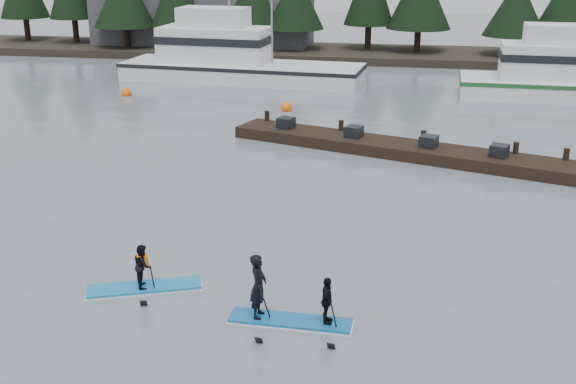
% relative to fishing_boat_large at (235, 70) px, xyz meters
% --- Properties ---
extents(ground, '(160.00, 160.00, 0.00)m').
position_rel_fishing_boat_large_xyz_m(ground, '(8.01, -30.82, -0.69)').
color(ground, slate).
rests_on(ground, ground).
extents(far_shore, '(70.00, 8.00, 0.60)m').
position_rel_fishing_boat_large_xyz_m(far_shore, '(8.01, 11.18, -0.39)').
color(far_shore, '#2D281E').
rests_on(far_shore, ground).
extents(treeline, '(60.00, 4.00, 8.00)m').
position_rel_fishing_boat_large_xyz_m(treeline, '(8.01, 11.18, -0.69)').
color(treeline, black).
rests_on(treeline, ground).
extents(waterfront_building, '(18.00, 6.00, 5.00)m').
position_rel_fishing_boat_large_xyz_m(waterfront_building, '(-5.99, 13.18, 1.81)').
color(waterfront_building, '#4C4C51').
rests_on(waterfront_building, ground).
extents(fishing_boat_large, '(16.29, 5.75, 9.21)m').
position_rel_fishing_boat_large_xyz_m(fishing_boat_large, '(0.00, 0.00, 0.00)').
color(fishing_boat_large, white).
rests_on(fishing_boat_large, ground).
extents(floating_dock, '(15.27, 6.85, 0.51)m').
position_rel_fishing_boat_large_xyz_m(floating_dock, '(11.22, -15.89, -0.43)').
color(floating_dock, black).
rests_on(floating_dock, ground).
extents(buoy_a, '(0.61, 0.61, 0.61)m').
position_rel_fishing_boat_large_xyz_m(buoy_a, '(-5.27, -6.06, -0.69)').
color(buoy_a, orange).
rests_on(buoy_a, ground).
extents(buoy_b, '(0.63, 0.63, 0.63)m').
position_rel_fishing_boat_large_xyz_m(buoy_b, '(5.01, -8.41, -0.69)').
color(buoy_b, orange).
rests_on(buoy_b, ground).
extents(buoy_c, '(0.61, 0.61, 0.61)m').
position_rel_fishing_boat_large_xyz_m(buoy_c, '(19.21, -3.50, -0.69)').
color(buoy_c, orange).
rests_on(buoy_c, ground).
extents(paddleboard_solo, '(3.12, 1.82, 1.80)m').
position_rel_fishing_boat_large_xyz_m(paddleboard_solo, '(5.03, -30.28, -0.26)').
color(paddleboard_solo, '#147AC3').
rests_on(paddleboard_solo, ground).
extents(paddleboard_duo, '(3.05, 1.08, 2.26)m').
position_rel_fishing_boat_large_xyz_m(paddleboard_duo, '(9.12, -31.35, -0.05)').
color(paddleboard_duo, '#115EA7').
rests_on(paddleboard_duo, ground).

